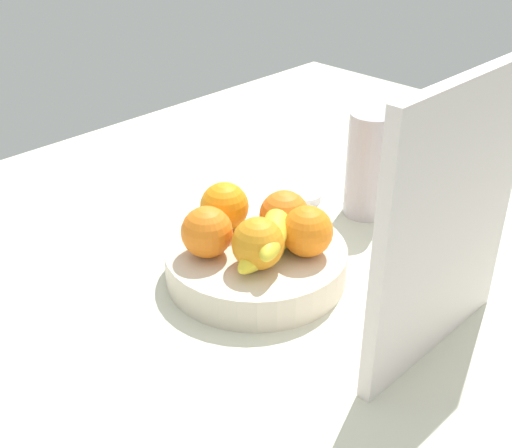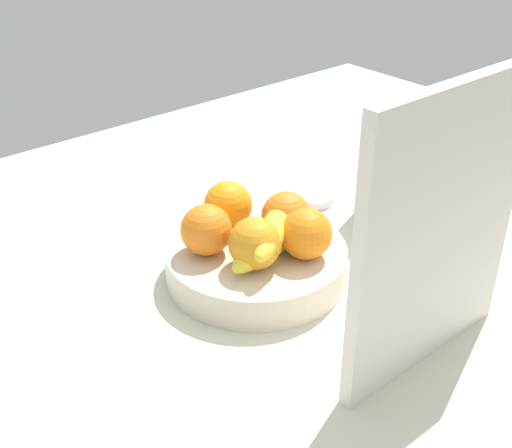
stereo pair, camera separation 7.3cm
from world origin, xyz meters
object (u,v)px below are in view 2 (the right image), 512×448
(fruit_bowl, at_px, (256,262))
(orange_front_right, at_px, (206,230))
(jar_lid, at_px, (316,199))
(orange_back_left, at_px, (306,234))
(thermos_tumbler, at_px, (381,169))
(orange_center, at_px, (255,243))
(banana_bunch, at_px, (272,236))
(orange_back_right, at_px, (286,216))
(orange_front_left, at_px, (228,205))
(cutting_board, at_px, (439,233))

(fruit_bowl, xyz_separation_m, orange_front_right, (0.06, -0.04, 0.06))
(jar_lid, bearing_deg, orange_back_left, 41.13)
(thermos_tumbler, bearing_deg, fruit_bowl, 0.67)
(orange_center, xyz_separation_m, banana_bunch, (-0.04, -0.01, -0.01))
(thermos_tumbler, height_order, jar_lid, thermos_tumbler)
(orange_back_right, xyz_separation_m, jar_lid, (-0.19, -0.12, -0.08))
(fruit_bowl, relative_size, orange_back_left, 3.62)
(orange_center, bearing_deg, orange_front_right, -68.67)
(orange_back_left, relative_size, orange_back_right, 1.00)
(orange_back_right, bearing_deg, orange_center, 18.59)
(orange_back_right, relative_size, thermos_tumbler, 0.40)
(orange_front_left, distance_m, cutting_board, 0.36)
(orange_front_left, relative_size, orange_back_right, 1.00)
(orange_center, relative_size, thermos_tumbler, 0.40)
(fruit_bowl, distance_m, thermos_tumbler, 0.29)
(orange_back_left, bearing_deg, banana_bunch, -45.20)
(orange_back_right, bearing_deg, fruit_bowl, -8.42)
(banana_bunch, bearing_deg, orange_center, 11.83)
(orange_back_right, bearing_deg, orange_front_right, -21.59)
(fruit_bowl, xyz_separation_m, cutting_board, (-0.05, 0.27, 0.15))
(fruit_bowl, relative_size, orange_front_left, 3.62)
(orange_front_right, distance_m, orange_back_left, 0.14)
(jar_lid, bearing_deg, cutting_board, 63.19)
(fruit_bowl, height_order, orange_back_right, orange_back_right)
(orange_back_right, height_order, banana_bunch, orange_back_right)
(fruit_bowl, height_order, jar_lid, fruit_bowl)
(banana_bunch, bearing_deg, orange_back_left, 134.80)
(orange_back_left, xyz_separation_m, orange_back_right, (-0.01, -0.06, 0.00))
(orange_center, bearing_deg, thermos_tumbler, -172.77)
(banana_bunch, distance_m, thermos_tumbler, 0.27)
(banana_bunch, relative_size, cutting_board, 0.49)
(fruit_bowl, height_order, orange_front_right, orange_front_right)
(orange_center, bearing_deg, jar_lid, -151.61)
(banana_bunch, relative_size, jar_lid, 2.83)
(jar_lid, bearing_deg, orange_center, 28.39)
(orange_front_left, bearing_deg, jar_lid, -171.48)
(fruit_bowl, height_order, orange_center, orange_center)
(orange_front_right, height_order, orange_back_right, same)
(orange_center, distance_m, orange_back_left, 0.08)
(orange_back_right, distance_m, banana_bunch, 0.05)
(banana_bunch, xyz_separation_m, jar_lid, (-0.23, -0.14, -0.07))
(orange_back_right, relative_size, jar_lid, 1.19)
(fruit_bowl, height_order, thermos_tumbler, thermos_tumbler)
(orange_back_left, xyz_separation_m, banana_bunch, (0.03, -0.03, -0.01))
(orange_front_left, height_order, orange_back_right, same)
(thermos_tumbler, bearing_deg, orange_front_left, -14.98)
(orange_center, height_order, orange_back_right, same)
(orange_front_right, bearing_deg, orange_back_left, 135.26)
(thermos_tumbler, bearing_deg, banana_bunch, 6.58)
(orange_front_right, xyz_separation_m, jar_lid, (-0.30, -0.07, -0.08))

